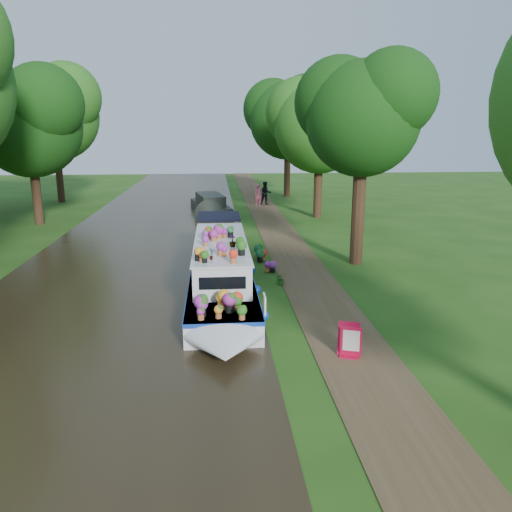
# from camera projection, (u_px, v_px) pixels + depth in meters

# --- Properties ---
(ground) EXTENTS (100.00, 100.00, 0.00)m
(ground) POSITION_uv_depth(u_px,v_px,m) (280.00, 286.00, 19.11)
(ground) COLOR #1F4611
(ground) RESTS_ON ground
(canal_water) EXTENTS (10.00, 100.00, 0.02)m
(canal_water) POSITION_uv_depth(u_px,v_px,m) (121.00, 289.00, 18.63)
(canal_water) COLOR black
(canal_water) RESTS_ON ground
(towpath) EXTENTS (2.20, 100.00, 0.03)m
(towpath) POSITION_uv_depth(u_px,v_px,m) (311.00, 285.00, 19.21)
(towpath) COLOR #493722
(towpath) RESTS_ON ground
(plant_boat) EXTENTS (2.29, 13.52, 2.27)m
(plant_boat) POSITION_uv_depth(u_px,v_px,m) (221.00, 268.00, 18.33)
(plant_boat) COLOR silver
(plant_boat) RESTS_ON canal_water
(tree_near_overhang) EXTENTS (5.52, 5.28, 8.99)m
(tree_near_overhang) POSITION_uv_depth(u_px,v_px,m) (363.00, 110.00, 20.75)
(tree_near_overhang) COLOR black
(tree_near_overhang) RESTS_ON ground
(tree_near_mid) EXTENTS (6.90, 6.60, 9.40)m
(tree_near_mid) POSITION_uv_depth(u_px,v_px,m) (319.00, 119.00, 32.45)
(tree_near_mid) COLOR black
(tree_near_mid) RESTS_ON ground
(tree_near_far) EXTENTS (7.59, 7.26, 10.30)m
(tree_near_far) POSITION_uv_depth(u_px,v_px,m) (288.00, 114.00, 42.89)
(tree_near_far) COLOR black
(tree_near_far) RESTS_ON ground
(tree_far_c) EXTENTS (7.13, 6.82, 9.59)m
(tree_far_c) POSITION_uv_depth(u_px,v_px,m) (29.00, 117.00, 30.02)
(tree_far_c) COLOR black
(tree_far_c) RESTS_ON ground
(tree_far_d) EXTENTS (8.05, 7.70, 10.85)m
(tree_far_d) POSITION_uv_depth(u_px,v_px,m) (53.00, 109.00, 39.35)
(tree_far_d) COLOR black
(tree_far_d) RESTS_ON ground
(second_boat) EXTENTS (3.09, 7.24, 1.35)m
(second_boat) POSITION_uv_depth(u_px,v_px,m) (210.00, 206.00, 35.50)
(second_boat) COLOR black
(second_boat) RESTS_ON canal_water
(sandwich_board) EXTENTS (0.60, 0.60, 0.89)m
(sandwich_board) POSITION_uv_depth(u_px,v_px,m) (350.00, 342.00, 13.01)
(sandwich_board) COLOR #BA0D35
(sandwich_board) RESTS_ON towpath
(pedestrian_pink) EXTENTS (0.72, 0.60, 1.69)m
(pedestrian_pink) POSITION_uv_depth(u_px,v_px,m) (258.00, 195.00, 38.48)
(pedestrian_pink) COLOR #C3507E
(pedestrian_pink) RESTS_ON towpath
(pedestrian_dark) EXTENTS (0.95, 0.77, 1.83)m
(pedestrian_dark) POSITION_uv_depth(u_px,v_px,m) (266.00, 193.00, 39.06)
(pedestrian_dark) COLOR black
(pedestrian_dark) RESTS_ON towpath
(verge_plant) EXTENTS (0.50, 0.46, 0.48)m
(verge_plant) POSITION_uv_depth(u_px,v_px,m) (281.00, 279.00, 19.20)
(verge_plant) COLOR #27661E
(verge_plant) RESTS_ON ground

